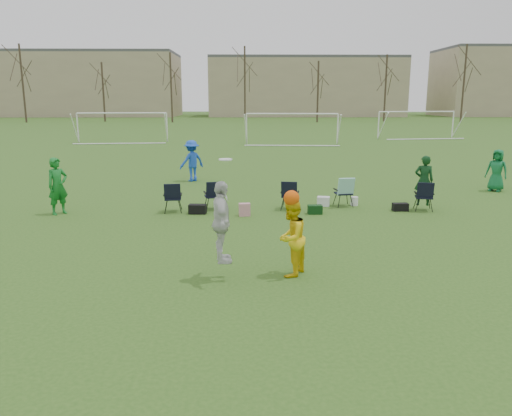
{
  "coord_description": "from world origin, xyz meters",
  "views": [
    {
      "loc": [
        0.5,
        -8.29,
        3.64
      ],
      "look_at": [
        0.67,
        2.51,
        1.25
      ],
      "focal_mm": 35.0,
      "sensor_mm": 36.0,
      "label": 1
    }
  ],
  "objects_px": {
    "goal_left": "(122,119)",
    "goal_right": "(417,117)",
    "fielder_green_near": "(58,186)",
    "center_contest": "(260,230)",
    "fielder_blue": "(192,161)",
    "fielder_green_far": "(497,170)",
    "goal_mid": "(292,120)"
  },
  "relations": [
    {
      "from": "goal_left",
      "to": "goal_right",
      "type": "bearing_deg",
      "value": 3.75
    },
    {
      "from": "fielder_green_near",
      "to": "center_contest",
      "type": "height_order",
      "value": "center_contest"
    },
    {
      "from": "fielder_blue",
      "to": "fielder_green_far",
      "type": "relative_size",
      "value": 1.09
    },
    {
      "from": "goal_left",
      "to": "goal_right",
      "type": "height_order",
      "value": "same"
    },
    {
      "from": "center_contest",
      "to": "goal_right",
      "type": "bearing_deg",
      "value": 67.29
    },
    {
      "from": "goal_left",
      "to": "fielder_green_far",
      "type": "bearing_deg",
      "value": -53.28
    },
    {
      "from": "fielder_green_near",
      "to": "fielder_blue",
      "type": "relative_size",
      "value": 1.0
    },
    {
      "from": "fielder_blue",
      "to": "center_contest",
      "type": "xyz_separation_m",
      "value": [
        2.75,
        -12.25,
        0.1
      ]
    },
    {
      "from": "fielder_blue",
      "to": "fielder_green_far",
      "type": "height_order",
      "value": "fielder_blue"
    },
    {
      "from": "fielder_blue",
      "to": "fielder_green_far",
      "type": "distance_m",
      "value": 12.64
    },
    {
      "from": "fielder_green_far",
      "to": "goal_left",
      "type": "xyz_separation_m",
      "value": [
        -20.36,
        22.83,
        1.09
      ]
    },
    {
      "from": "fielder_blue",
      "to": "goal_mid",
      "type": "height_order",
      "value": "goal_mid"
    },
    {
      "from": "goal_mid",
      "to": "goal_right",
      "type": "distance_m",
      "value": 13.42
    },
    {
      "from": "fielder_green_near",
      "to": "fielder_blue",
      "type": "height_order",
      "value": "fielder_blue"
    },
    {
      "from": "fielder_green_near",
      "to": "goal_left",
      "type": "relative_size",
      "value": 0.25
    },
    {
      "from": "fielder_green_near",
      "to": "center_contest",
      "type": "distance_m",
      "value": 8.59
    },
    {
      "from": "fielder_green_far",
      "to": "goal_left",
      "type": "distance_m",
      "value": 30.61
    },
    {
      "from": "fielder_green_near",
      "to": "center_contest",
      "type": "xyz_separation_m",
      "value": [
        6.29,
        -5.86,
        0.1
      ]
    },
    {
      "from": "fielder_green_far",
      "to": "goal_right",
      "type": "xyz_separation_m",
      "value": [
        5.64,
        26.83,
        1.09
      ]
    },
    {
      "from": "fielder_blue",
      "to": "goal_right",
      "type": "height_order",
      "value": "goal_right"
    },
    {
      "from": "fielder_green_near",
      "to": "goal_mid",
      "type": "height_order",
      "value": "goal_mid"
    },
    {
      "from": "center_contest",
      "to": "fielder_green_far",
      "type": "bearing_deg",
      "value": 45.08
    },
    {
      "from": "goal_right",
      "to": "goal_mid",
      "type": "bearing_deg",
      "value": -161.43
    },
    {
      "from": "fielder_green_far",
      "to": "goal_mid",
      "type": "relative_size",
      "value": 0.22
    },
    {
      "from": "fielder_green_near",
      "to": "center_contest",
      "type": "bearing_deg",
      "value": -91.08
    },
    {
      "from": "goal_mid",
      "to": "goal_left",
      "type": "bearing_deg",
      "value": 175.87
    },
    {
      "from": "fielder_green_near",
      "to": "goal_left",
      "type": "xyz_separation_m",
      "value": [
        -4.45,
        26.62,
        1.02
      ]
    },
    {
      "from": "center_contest",
      "to": "goal_left",
      "type": "distance_m",
      "value": 34.22
    },
    {
      "from": "goal_left",
      "to": "goal_mid",
      "type": "distance_m",
      "value": 14.14
    },
    {
      "from": "center_contest",
      "to": "goal_left",
      "type": "xyz_separation_m",
      "value": [
        -10.74,
        32.48,
        0.91
      ]
    },
    {
      "from": "fielder_green_near",
      "to": "goal_left",
      "type": "bearing_deg",
      "value": 51.37
    },
    {
      "from": "fielder_blue",
      "to": "goal_right",
      "type": "distance_m",
      "value": 30.2
    }
  ]
}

